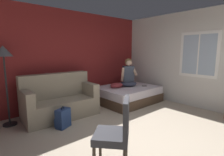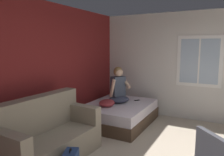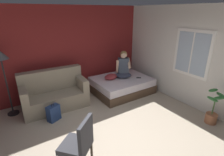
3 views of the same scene
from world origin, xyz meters
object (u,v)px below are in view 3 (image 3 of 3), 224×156
Objects in this scene: person_seated at (123,67)px; potted_plant at (212,112)px; bed at (122,85)px; side_chair at (79,143)px; cell_phone at (139,78)px; couch at (55,94)px; throw_pillow at (111,77)px; floor_lamp at (1,61)px; backpack at (53,113)px.

person_seated reaches higher than potted_plant.
bed is 3.16m from side_chair.
person_seated is at bearing 32.54° from bed.
bed is at bearing 94.38° from cell_phone.
couch reaches higher than throw_pillow.
floor_lamp reaches higher than throw_pillow.
couch is 3.61× the size of throw_pillow.
side_chair is 2.04× the size of throw_pillow.
side_chair is at bearing 170.84° from potted_plant.
floor_lamp is at bearing 112.48° from cell_phone.
person_seated is 2.59m from backpack.
couch is 2.33m from side_chair.
throw_pillow is (1.80, -0.08, 0.16)m from couch.
floor_lamp is (-1.05, 0.23, 1.04)m from couch.
person_seated reaches higher than side_chair.
backpack is at bearing 145.28° from potted_plant.
potted_plant is at bearing -9.16° from side_chair.
potted_plant is at bearing -75.59° from person_seated.
couch is at bearing 135.89° from potted_plant.
bed is 12.67× the size of cell_phone.
side_chair is 1.70m from backpack.
throw_pillow is 0.92m from cell_phone.
cell_phone is 3.86m from floor_lamp.
cell_phone is 2.33m from potted_plant.
backpack is 1.72m from floor_lamp.
potted_plant reaches higher than throw_pillow.
bed is at bearing -8.28° from floor_lamp.
backpack is 0.54× the size of potted_plant.
floor_lamp is at bearing 107.70° from side_chair.
potted_plant is at bearing -34.72° from backpack.
floor_lamp is at bearing 142.44° from potted_plant.
floor_lamp is (-0.81, 2.54, 0.90)m from side_chair.
potted_plant is (2.91, -2.82, -0.09)m from couch.
backpack is (-0.24, -0.64, -0.20)m from couch.
bed is at bearing -25.54° from throw_pillow.
throw_pillow is 3.33× the size of cell_phone.
floor_lamp is (-3.18, 0.46, 1.19)m from bed.
potted_plant is at bearing -138.84° from cell_phone.
potted_plant reaches higher than backpack.
couch is 4.05m from potted_plant.
floor_lamp reaches higher than backpack.
potted_plant is (3.96, -3.05, -1.13)m from floor_lamp.
throw_pillow is at bearing 111.95° from potted_plant.
person_seated is 3.36m from floor_lamp.
floor_lamp reaches higher than cell_phone.
throw_pillow is at bearing 15.31° from backpack.
floor_lamp reaches higher than person_seated.
person_seated reaches higher than couch.
cell_phone is at bearing 97.30° from potted_plant.
floor_lamp is at bearing 167.77° from couch.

